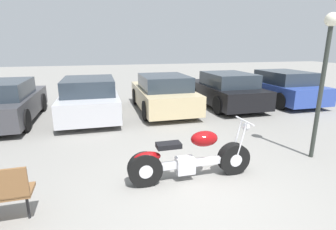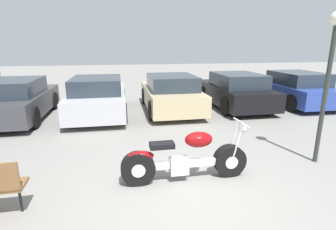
# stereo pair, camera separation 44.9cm
# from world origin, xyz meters

# --- Properties ---
(ground_plane) EXTENTS (60.00, 60.00, 0.00)m
(ground_plane) POSITION_xyz_m (0.00, 0.00, 0.00)
(ground_plane) COLOR gray
(motorcycle) EXTENTS (2.37, 0.62, 1.08)m
(motorcycle) POSITION_xyz_m (0.04, 0.51, 0.42)
(motorcycle) COLOR black
(motorcycle) RESTS_ON ground_plane
(parked_car_dark_grey) EXTENTS (1.94, 4.10, 1.37)m
(parked_car_dark_grey) POSITION_xyz_m (-4.53, 5.56, 0.66)
(parked_car_dark_grey) COLOR #3D3D42
(parked_car_dark_grey) RESTS_ON ground_plane
(parked_car_silver) EXTENTS (1.94, 4.10, 1.37)m
(parked_car_silver) POSITION_xyz_m (-1.86, 5.62, 0.66)
(parked_car_silver) COLOR #BCBCC1
(parked_car_silver) RESTS_ON ground_plane
(parked_car_champagne) EXTENTS (1.94, 4.10, 1.37)m
(parked_car_champagne) POSITION_xyz_m (0.81, 5.82, 0.66)
(parked_car_champagne) COLOR #C6B284
(parked_car_champagne) RESTS_ON ground_plane
(parked_car_black) EXTENTS (1.94, 4.10, 1.37)m
(parked_car_black) POSITION_xyz_m (3.48, 5.95, 0.66)
(parked_car_black) COLOR black
(parked_car_black) RESTS_ON ground_plane
(parked_car_blue) EXTENTS (1.94, 4.10, 1.37)m
(parked_car_blue) POSITION_xyz_m (6.16, 6.00, 0.66)
(parked_car_blue) COLOR #2D479E
(parked_car_blue) RESTS_ON ground_plane
(lamp_post) EXTENTS (0.27, 0.27, 3.08)m
(lamp_post) POSITION_xyz_m (3.03, 0.76, 2.14)
(lamp_post) COLOR #2D332D
(lamp_post) RESTS_ON ground_plane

